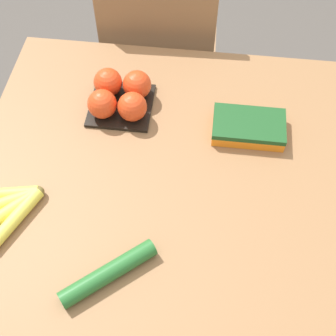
{
  "coord_description": "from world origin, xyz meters",
  "views": [
    {
      "loc": [
        0.08,
        -0.67,
        1.73
      ],
      "look_at": [
        0.0,
        0.0,
        0.76
      ],
      "focal_mm": 50.0,
      "sensor_mm": 36.0,
      "label": 1
    }
  ],
  "objects_px": {
    "carrot_bag": "(249,126)",
    "cucumber_near": "(108,273)",
    "chair": "(161,63)",
    "banana_bunch": "(9,207)",
    "tomato_pack": "(120,96)"
  },
  "relations": [
    {
      "from": "cucumber_near",
      "to": "chair",
      "type": "bearing_deg",
      "value": 90.56
    },
    {
      "from": "tomato_pack",
      "to": "carrot_bag",
      "type": "height_order",
      "value": "tomato_pack"
    },
    {
      "from": "banana_bunch",
      "to": "tomato_pack",
      "type": "height_order",
      "value": "tomato_pack"
    },
    {
      "from": "cucumber_near",
      "to": "carrot_bag",
      "type": "bearing_deg",
      "value": 56.65
    },
    {
      "from": "chair",
      "to": "banana_bunch",
      "type": "relative_size",
      "value": 4.94
    },
    {
      "from": "chair",
      "to": "carrot_bag",
      "type": "height_order",
      "value": "chair"
    },
    {
      "from": "banana_bunch",
      "to": "tomato_pack",
      "type": "relative_size",
      "value": 1.06
    },
    {
      "from": "carrot_bag",
      "to": "cucumber_near",
      "type": "xyz_separation_m",
      "value": [
        -0.3,
        -0.46,
        -0.01
      ]
    },
    {
      "from": "tomato_pack",
      "to": "carrot_bag",
      "type": "relative_size",
      "value": 0.91
    },
    {
      "from": "chair",
      "to": "cucumber_near",
      "type": "distance_m",
      "value": 1.0
    },
    {
      "from": "tomato_pack",
      "to": "carrot_bag",
      "type": "bearing_deg",
      "value": -8.21
    },
    {
      "from": "chair",
      "to": "banana_bunch",
      "type": "xyz_separation_m",
      "value": [
        -0.27,
        -0.82,
        0.26
      ]
    },
    {
      "from": "banana_bunch",
      "to": "carrot_bag",
      "type": "bearing_deg",
      "value": 28.74
    },
    {
      "from": "carrot_bag",
      "to": "tomato_pack",
      "type": "bearing_deg",
      "value": 171.79
    },
    {
      "from": "chair",
      "to": "carrot_bag",
      "type": "relative_size",
      "value": 4.75
    }
  ]
}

